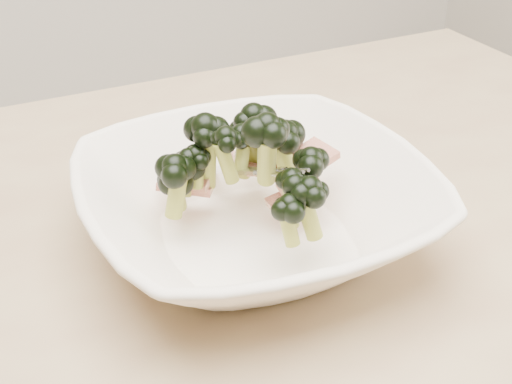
{
  "coord_description": "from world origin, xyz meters",
  "views": [
    {
      "loc": [
        -0.14,
        -0.43,
        1.1
      ],
      "look_at": [
        0.08,
        0.02,
        0.8
      ],
      "focal_mm": 50.0,
      "sensor_mm": 36.0,
      "label": 1
    }
  ],
  "objects": [
    {
      "name": "dining_table",
      "position": [
        0.0,
        0.0,
        0.65
      ],
      "size": [
        1.2,
        0.8,
        0.75
      ],
      "color": "tan",
      "rests_on": "ground"
    },
    {
      "name": "broccoli_dish",
      "position": [
        0.08,
        0.02,
        0.79
      ],
      "size": [
        0.3,
        0.3,
        0.13
      ],
      "color": "white",
      "rests_on": "dining_table"
    }
  ]
}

